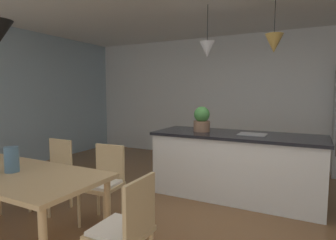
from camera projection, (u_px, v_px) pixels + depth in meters
ground_plane at (203, 224)px, 3.19m from camera, size 10.00×8.40×0.04m
wall_back_kitchen at (257, 98)px, 5.93m from camera, size 10.00×0.12×2.70m
dining_table at (13, 179)px, 2.62m from camera, size 1.83×0.85×0.73m
chair_far_right at (104, 181)px, 3.15m from camera, size 0.43×0.43×0.87m
chair_kitchen_end at (125, 229)px, 2.05m from camera, size 0.40×0.40×0.87m
chair_far_left at (53, 172)px, 3.53m from camera, size 0.40×0.40×0.87m
kitchen_island at (236, 165)px, 3.93m from camera, size 2.30×0.87×0.91m
pendant_over_island_main at (207, 49)px, 3.98m from camera, size 0.22×0.22×0.73m
pendant_over_island_aux at (274, 43)px, 3.57m from camera, size 0.23×0.23×0.72m
potted_plant_on_island at (202, 119)px, 4.11m from camera, size 0.24×0.24×0.37m
vase_on_dining_table at (12, 159)px, 2.60m from camera, size 0.13×0.13×0.24m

